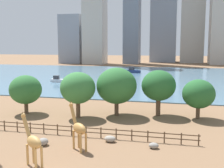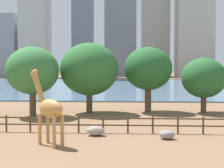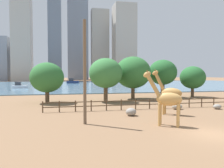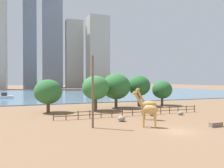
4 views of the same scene
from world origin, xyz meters
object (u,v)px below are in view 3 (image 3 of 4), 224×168
Objects in this scene: giraffe_tall at (167,99)px; tree_right_small at (47,78)px; giraffe_companion at (170,93)px; tree_right_tall at (193,78)px; boat_ferry at (20,86)px; tree_center_broad at (163,72)px; boulder_small at (217,107)px; boulder_near_fence at (177,107)px; boat_sailboat at (73,82)px; boulder_by_pole at (131,112)px; utility_pole at (85,72)px; tree_left_large at (133,73)px; tree_left_small at (106,73)px.

giraffe_tall is 0.77× the size of tree_right_small.
tree_right_tall is at bearing -87.66° from giraffe_companion.
tree_center_broad is at bearing -44.71° from boat_ferry.
giraffe_tall reaches higher than boulder_small.
giraffe_tall is at bearing -124.24° from boulder_near_fence.
tree_right_small is at bearing -85.93° from boat_sailboat.
boat_ferry is 36.71m from boat_sailboat.
giraffe_tall is at bearing 101.59° from giraffe_companion.
boulder_near_fence is (5.27, 7.75, -1.93)m from giraffe_tall.
giraffe_tall is at bearing -77.55° from boat_sailboat.
giraffe_companion is 4.68m from boulder_by_pole.
boulder_small is at bearing 15.64° from utility_pole.
boulder_small is (10.27, 6.85, -1.97)m from giraffe_tall.
boat_ferry is (-27.12, 45.74, 0.49)m from boulder_near_fence.
boulder_by_pole is at bearing -78.47° from boat_sailboat.
utility_pole is at bearing -150.72° from boulder_by_pole.
utility_pole is 1.28× the size of tree_center_broad.
utility_pole is at bearing -119.55° from tree_left_large.
boulder_by_pole is at bearing -157.90° from boulder_near_fence.
giraffe_tall reaches higher than boat_ferry.
boulder_by_pole is (-6.86, -2.79, 0.06)m from boulder_near_fence.
giraffe_tall reaches higher than boulder_near_fence.
boulder_by_pole is 20.24m from tree_center_broad.
utility_pole reaches higher than tree_right_small.
boat_sailboat reaches higher than boulder_small.
boat_ferry reaches higher than boulder_by_pole.
tree_left_small is at bearing 92.10° from boulder_by_pole.
tree_left_large is 1.05× the size of tree_center_broad.
tree_left_small reaches higher than giraffe_companion.
tree_center_broad is at bearing 12.77° from tree_left_large.
giraffe_companion reaches higher than boat_ferry.
giraffe_companion is (2.66, 4.66, 0.07)m from giraffe_tall.
boulder_by_pole is at bearing -137.58° from tree_right_tall.
utility_pole is 2.09× the size of boat_ferry.
tree_left_small reaches higher than boat_sailboat.
tree_left_large is at bearing 71.62° from boulder_by_pole.
boat_ferry is at bearing 118.60° from tree_left_small.
giraffe_companion is at bearing -92.58° from tree_left_large.
boat_sailboat reaches higher than boulder_by_pole.
boulder_small is 0.18× the size of tree_right_tall.
boat_sailboat is at bearing 97.09° from tree_left_large.
boulder_near_fence is 0.18× the size of tree_left_large.
tree_right_small reaches higher than giraffe_tall.
tree_left_large reaches higher than boat_ferry.
tree_left_large reaches higher than boulder_by_pole.
boat_ferry reaches higher than boulder_small.
utility_pole is 13.87m from boulder_near_fence.
tree_right_small is at bearing -72.25° from boat_ferry.
boulder_small is 0.17× the size of tree_right_small.
tree_right_tall is 0.96× the size of tree_right_small.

